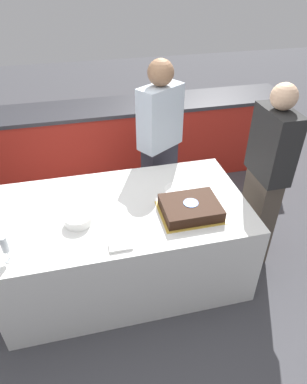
{
  "coord_description": "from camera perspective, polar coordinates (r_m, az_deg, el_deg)",
  "views": [
    {
      "loc": [
        -0.25,
        -2.04,
        2.36
      ],
      "look_at": [
        0.24,
        0.0,
        0.84
      ],
      "focal_mm": 32.0,
      "sensor_mm": 36.0,
      "label": 1
    }
  ],
  "objects": [
    {
      "name": "ground_plane",
      "position": [
        3.13,
        -4.35,
        -13.2
      ],
      "size": [
        14.0,
        14.0,
        0.0
      ],
      "primitive_type": "plane",
      "color": "#424247"
    },
    {
      "name": "back_counter",
      "position": [
        4.12,
        -8.45,
        7.96
      ],
      "size": [
        4.4,
        0.58,
        0.92
      ],
      "color": "#A82319",
      "rests_on": "ground_plane"
    },
    {
      "name": "dining_table",
      "position": [
        2.86,
        -4.68,
        -8.32
      ],
      "size": [
        1.9,
        1.05,
        0.74
      ],
      "color": "silver",
      "rests_on": "ground_plane"
    },
    {
      "name": "cake",
      "position": [
        2.54,
        6.18,
        -2.65
      ],
      "size": [
        0.46,
        0.38,
        0.09
      ],
      "color": "gold",
      "rests_on": "dining_table"
    },
    {
      "name": "plate_stack",
      "position": [
        2.5,
        -12.44,
        -4.5
      ],
      "size": [
        0.19,
        0.19,
        0.07
      ],
      "color": "white",
      "rests_on": "dining_table"
    },
    {
      "name": "wine_glass",
      "position": [
        2.31,
        -23.57,
        -8.16
      ],
      "size": [
        0.07,
        0.07,
        0.19
      ],
      "color": "white",
      "rests_on": "dining_table"
    },
    {
      "name": "side_plate_near_cake",
      "position": [
        2.8,
        3.89,
        0.5
      ],
      "size": [
        0.2,
        0.2,
        0.0
      ],
      "color": "white",
      "rests_on": "dining_table"
    },
    {
      "name": "utensil_pile",
      "position": [
        2.3,
        -5.53,
        -8.81
      ],
      "size": [
        0.15,
        0.11,
        0.02
      ],
      "color": "white",
      "rests_on": "dining_table"
    },
    {
      "name": "person_cutting_cake",
      "position": [
        3.26,
        1.07,
        8.07
      ],
      "size": [
        0.46,
        0.39,
        1.62
      ],
      "rotation": [
        0.0,
        0.0,
        -2.57
      ],
      "color": "#282833",
      "rests_on": "ground_plane"
    },
    {
      "name": "person_seated_right",
      "position": [
        2.92,
        18.14,
        2.18
      ],
      "size": [
        0.2,
        0.4,
        1.6
      ],
      "rotation": [
        0.0,
        0.0,
        -1.57
      ],
      "color": "#4C4238",
      "rests_on": "ground_plane"
    }
  ]
}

